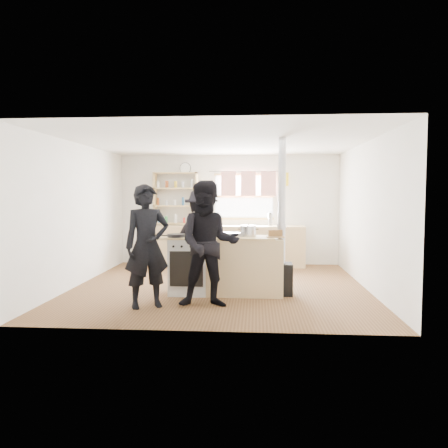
{
  "coord_description": "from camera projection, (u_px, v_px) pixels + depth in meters",
  "views": [
    {
      "loc": [
        0.63,
        -7.5,
        1.62
      ],
      "look_at": [
        0.08,
        -0.1,
        1.1
      ],
      "focal_mm": 35.0,
      "sensor_mm": 36.0,
      "label": 1
    }
  ],
  "objects": [
    {
      "name": "ground",
      "position": [
        220.0,
        287.0,
        7.62
      ],
      "size": [
        5.0,
        5.0,
        0.01
      ],
      "primitive_type": "cube",
      "color": "brown",
      "rests_on": "ground"
    },
    {
      "name": "back_counter",
      "position": [
        228.0,
        246.0,
        9.8
      ],
      "size": [
        3.4,
        0.55,
        0.9
      ],
      "primitive_type": "cube",
      "color": "tan",
      "rests_on": "ground"
    },
    {
      "name": "shelving_unit",
      "position": [
        176.0,
        198.0,
        9.93
      ],
      "size": [
        1.0,
        0.28,
        1.2
      ],
      "color": "tan",
      "rests_on": "back_counter"
    },
    {
      "name": "thermos",
      "position": [
        270.0,
        220.0,
        9.69
      ],
      "size": [
        0.1,
        0.1,
        0.28
      ],
      "primitive_type": "cylinder",
      "color": "silver",
      "rests_on": "back_counter"
    },
    {
      "name": "cooking_island",
      "position": [
        226.0,
        265.0,
        7.03
      ],
      "size": [
        1.97,
        0.64,
        0.93
      ],
      "color": "white",
      "rests_on": "ground"
    },
    {
      "name": "skillet_greens",
      "position": [
        176.0,
        235.0,
        6.89
      ],
      "size": [
        0.3,
        0.3,
        0.05
      ],
      "color": "black",
      "rests_on": "cooking_island"
    },
    {
      "name": "roast_tray",
      "position": [
        228.0,
        235.0,
        6.93
      ],
      "size": [
        0.45,
        0.41,
        0.07
      ],
      "color": "silver",
      "rests_on": "cooking_island"
    },
    {
      "name": "stockpot_stove",
      "position": [
        204.0,
        230.0,
        7.21
      ],
      "size": [
        0.25,
        0.25,
        0.2
      ],
      "color": "#B4B4B6",
      "rests_on": "cooking_island"
    },
    {
      "name": "stockpot_counter",
      "position": [
        248.0,
        231.0,
        7.04
      ],
      "size": [
        0.26,
        0.26,
        0.2
      ],
      "color": "#BBBBBD",
      "rests_on": "cooking_island"
    },
    {
      "name": "bread_board",
      "position": [
        275.0,
        234.0,
        6.86
      ],
      "size": [
        0.28,
        0.2,
        0.12
      ],
      "color": "tan",
      "rests_on": "cooking_island"
    },
    {
      "name": "flue_heater",
      "position": [
        281.0,
        254.0,
        6.96
      ],
      "size": [
        0.35,
        0.35,
        2.5
      ],
      "color": "black",
      "rests_on": "ground"
    },
    {
      "name": "person_near_left",
      "position": [
        147.0,
        246.0,
        6.17
      ],
      "size": [
        0.76,
        0.66,
        1.75
      ],
      "primitive_type": "imported",
      "rotation": [
        0.0,
        0.0,
        0.47
      ],
      "color": "black",
      "rests_on": "ground"
    },
    {
      "name": "person_near_right",
      "position": [
        209.0,
        244.0,
        6.2
      ],
      "size": [
        0.94,
        0.77,
        1.81
      ],
      "primitive_type": "imported",
      "rotation": [
        0.0,
        0.0,
        0.1
      ],
      "color": "black",
      "rests_on": "ground"
    },
    {
      "name": "person_far",
      "position": [
        201.0,
        236.0,
        7.91
      ],
      "size": [
        1.21,
        0.84,
        1.7
      ],
      "primitive_type": "imported",
      "rotation": [
        0.0,
        0.0,
        2.94
      ],
      "color": "black",
      "rests_on": "ground"
    }
  ]
}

